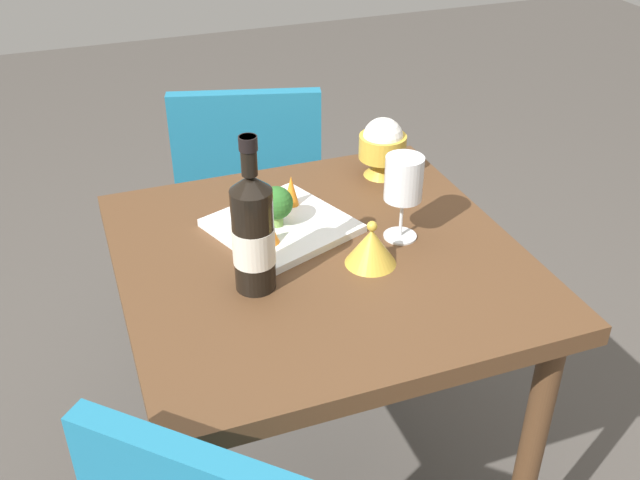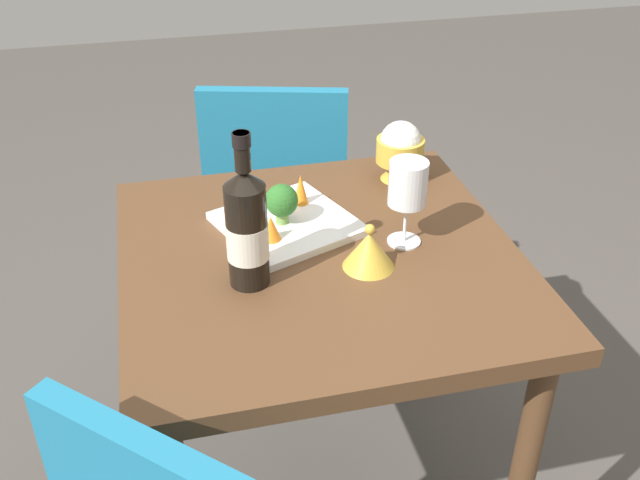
# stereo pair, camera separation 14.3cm
# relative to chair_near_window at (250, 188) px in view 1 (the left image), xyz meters

# --- Properties ---
(dining_table) EXTENTS (0.78, 0.78, 0.74)m
(dining_table) POSITION_rel_chair_near_window_xyz_m (0.70, -0.04, 0.11)
(dining_table) COLOR brown
(dining_table) RESTS_ON ground_plane
(chair_near_window) EXTENTS (0.49, 0.49, 0.85)m
(chair_near_window) POSITION_rel_chair_near_window_xyz_m (0.00, 0.00, 0.00)
(chair_near_window) COLOR teal
(chair_near_window) RESTS_ON ground_plane
(wine_bottle) EXTENTS (0.08, 0.08, 0.30)m
(wine_bottle) POSITION_rel_chair_near_window_xyz_m (0.76, -0.19, 0.33)
(wine_bottle) COLOR black
(wine_bottle) RESTS_ON dining_table
(wine_glass) EXTENTS (0.08, 0.08, 0.18)m
(wine_glass) POSITION_rel_chair_near_window_xyz_m (0.70, 0.13, 0.34)
(wine_glass) COLOR white
(wine_glass) RESTS_ON dining_table
(rice_bowl) EXTENTS (0.11, 0.11, 0.14)m
(rice_bowl) POSITION_rel_chair_near_window_xyz_m (0.43, 0.21, 0.29)
(rice_bowl) COLOR gold
(rice_bowl) RESTS_ON dining_table
(rice_bowl_lid) EXTENTS (0.10, 0.10, 0.09)m
(rice_bowl_lid) POSITION_rel_chair_near_window_xyz_m (0.77, 0.04, 0.25)
(rice_bowl_lid) COLOR gold
(rice_bowl_lid) RESTS_ON dining_table
(serving_plate) EXTENTS (0.32, 0.32, 0.02)m
(serving_plate) POSITION_rel_chair_near_window_xyz_m (0.59, -0.08, 0.22)
(serving_plate) COLOR white
(serving_plate) RESTS_ON dining_table
(broccoli_floret) EXTENTS (0.07, 0.07, 0.09)m
(broccoli_floret) POSITION_rel_chair_near_window_xyz_m (0.59, -0.09, 0.28)
(broccoli_floret) COLOR #729E4C
(broccoli_floret) RESTS_ON serving_plate
(carrot_garnish_left) EXTENTS (0.03, 0.03, 0.07)m
(carrot_garnish_left) POSITION_rel_chair_near_window_xyz_m (0.52, -0.04, 0.26)
(carrot_garnish_left) COLOR orange
(carrot_garnish_left) RESTS_ON serving_plate
(carrot_garnish_right) EXTENTS (0.04, 0.04, 0.05)m
(carrot_garnish_right) POSITION_rel_chair_near_window_xyz_m (0.65, -0.13, 0.25)
(carrot_garnish_right) COLOR orange
(carrot_garnish_right) RESTS_ON serving_plate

